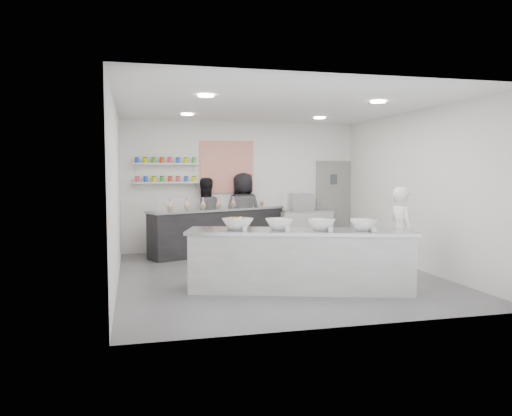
{
  "coord_description": "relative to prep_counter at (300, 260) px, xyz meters",
  "views": [
    {
      "loc": [
        -2.48,
        -8.45,
        1.89
      ],
      "look_at": [
        -0.29,
        0.4,
        1.19
      ],
      "focal_mm": 35.0,
      "sensor_mm": 36.0,
      "label": 1
    }
  ],
  "objects": [
    {
      "name": "floor",
      "position": [
        -0.03,
        1.16,
        -0.48
      ],
      "size": [
        6.0,
        6.0,
        0.0
      ],
      "primitive_type": "plane",
      "color": "#515156",
      "rests_on": "ground"
    },
    {
      "name": "ceiling",
      "position": [
        -0.03,
        1.16,
        2.52
      ],
      "size": [
        6.0,
        6.0,
        0.0
      ],
      "primitive_type": "plane",
      "rotation": [
        3.14,
        0.0,
        0.0
      ],
      "color": "white",
      "rests_on": "floor"
    },
    {
      "name": "back_wall",
      "position": [
        -0.03,
        4.16,
        1.02
      ],
      "size": [
        5.5,
        0.0,
        5.5
      ],
      "primitive_type": "plane",
      "rotation": [
        1.57,
        0.0,
        0.0
      ],
      "color": "white",
      "rests_on": "floor"
    },
    {
      "name": "left_wall",
      "position": [
        -2.78,
        1.16,
        1.02
      ],
      "size": [
        0.0,
        6.0,
        6.0
      ],
      "primitive_type": "plane",
      "rotation": [
        1.57,
        0.0,
        1.57
      ],
      "color": "white",
      "rests_on": "floor"
    },
    {
      "name": "right_wall",
      "position": [
        2.72,
        1.16,
        1.02
      ],
      "size": [
        0.0,
        6.0,
        6.0
      ],
      "primitive_type": "plane",
      "rotation": [
        1.57,
        0.0,
        -1.57
      ],
      "color": "white",
      "rests_on": "floor"
    },
    {
      "name": "back_door",
      "position": [
        2.27,
        4.13,
        0.57
      ],
      "size": [
        0.88,
        0.04,
        2.1
      ],
      "primitive_type": "cube",
      "color": "gray",
      "rests_on": "floor"
    },
    {
      "name": "pattern_panel",
      "position": [
        -0.38,
        4.13,
        1.47
      ],
      "size": [
        1.25,
        0.03,
        1.2
      ],
      "primitive_type": "cube",
      "color": "red",
      "rests_on": "back_wall"
    },
    {
      "name": "jar_shelf_lower",
      "position": [
        -1.78,
        4.06,
        1.12
      ],
      "size": [
        1.45,
        0.22,
        0.04
      ],
      "primitive_type": "cube",
      "color": "silver",
      "rests_on": "back_wall"
    },
    {
      "name": "jar_shelf_upper",
      "position": [
        -1.78,
        4.06,
        1.54
      ],
      "size": [
        1.45,
        0.22,
        0.04
      ],
      "primitive_type": "cube",
      "color": "silver",
      "rests_on": "back_wall"
    },
    {
      "name": "preserve_jars",
      "position": [
        -1.78,
        4.04,
        1.4
      ],
      "size": [
        1.45,
        0.1,
        0.56
      ],
      "primitive_type": null,
      "color": "#F34055",
      "rests_on": "jar_shelf_lower"
    },
    {
      "name": "downlight_0",
      "position": [
        -1.43,
        0.16,
        2.5
      ],
      "size": [
        0.24,
        0.24,
        0.02
      ],
      "primitive_type": "cylinder",
      "color": "white",
      "rests_on": "ceiling"
    },
    {
      "name": "downlight_1",
      "position": [
        1.37,
        0.16,
        2.5
      ],
      "size": [
        0.24,
        0.24,
        0.02
      ],
      "primitive_type": "cylinder",
      "color": "white",
      "rests_on": "ceiling"
    },
    {
      "name": "downlight_2",
      "position": [
        -1.43,
        2.76,
        2.5
      ],
      "size": [
        0.24,
        0.24,
        0.02
      ],
      "primitive_type": "cylinder",
      "color": "white",
      "rests_on": "ceiling"
    },
    {
      "name": "downlight_3",
      "position": [
        1.37,
        2.76,
        2.5
      ],
      "size": [
        0.24,
        0.24,
        0.02
      ],
      "primitive_type": "cylinder",
      "color": "white",
      "rests_on": "ceiling"
    },
    {
      "name": "prep_counter",
      "position": [
        0.0,
        0.0,
        0.0
      ],
      "size": [
        3.59,
        1.8,
        0.96
      ],
      "primitive_type": "cube",
      "rotation": [
        0.0,
        0.0,
        -0.3
      ],
      "color": "#A5A6A1",
      "rests_on": "floor"
    },
    {
      "name": "back_bar",
      "position": [
        -0.65,
        3.73,
        0.03
      ],
      "size": [
        3.27,
        1.82,
        1.02
      ],
      "primitive_type": "cube",
      "rotation": [
        0.0,
        0.0,
        0.39
      ],
      "color": "black",
      "rests_on": "floor"
    },
    {
      "name": "sneeze_guard",
      "position": [
        -0.54,
        3.46,
        0.68
      ],
      "size": [
        3.0,
        1.26,
        0.28
      ],
      "primitive_type": "cube",
      "rotation": [
        0.0,
        0.0,
        0.39
      ],
      "color": "white",
      "rests_on": "back_bar"
    },
    {
      "name": "espresso_ledge",
      "position": [
        1.52,
        3.94,
        -0.02
      ],
      "size": [
        1.25,
        0.4,
        0.92
      ],
      "primitive_type": "cube",
      "color": "#A5A6A1",
      "rests_on": "floor"
    },
    {
      "name": "espresso_machine",
      "position": [
        1.37,
        3.94,
        0.64
      ],
      "size": [
        0.51,
        0.35,
        0.39
      ],
      "primitive_type": "cube",
      "color": "#93969E",
      "rests_on": "espresso_ledge"
    },
    {
      "name": "cup_stacks",
      "position": [
        1.32,
        3.94,
        0.6
      ],
      "size": [
        0.24,
        0.24,
        0.31
      ],
      "primitive_type": null,
      "color": "#C0A78D",
      "rests_on": "espresso_ledge"
    },
    {
      "name": "prep_bowls",
      "position": [
        0.0,
        0.0,
        0.57
      ],
      "size": [
        2.44,
        1.22,
        0.17
      ],
      "primitive_type": null,
      "rotation": [
        0.0,
        0.0,
        -0.3
      ],
      "color": "white",
      "rests_on": "prep_counter"
    },
    {
      "name": "label_cards",
      "position": [
        0.16,
        -0.51,
        0.51
      ],
      "size": [
        2.01,
        0.04,
        0.07
      ],
      "primitive_type": null,
      "color": "white",
      "rests_on": "prep_counter"
    },
    {
      "name": "cookie_bags",
      "position": [
        -0.65,
        3.73,
        0.67
      ],
      "size": [
        2.39,
        1.1,
        0.25
      ],
      "primitive_type": null,
      "rotation": [
        0.0,
        0.0,
        0.39
      ],
      "color": "pink",
      "rests_on": "back_bar"
    },
    {
      "name": "woman_prep",
      "position": [
        1.92,
        0.3,
        0.32
      ],
      "size": [
        0.39,
        0.59,
        1.6
      ],
      "primitive_type": "imported",
      "rotation": [
        0.0,
        0.0,
        1.59
      ],
      "color": "white",
      "rests_on": "floor"
    },
    {
      "name": "staff_left",
      "position": [
        -0.93,
        3.98,
        0.37
      ],
      "size": [
        0.96,
        0.82,
        1.7
      ],
      "primitive_type": "imported",
      "rotation": [
        0.0,
        0.0,
        3.38
      ],
      "color": "black",
      "rests_on": "floor"
    },
    {
      "name": "staff_right",
      "position": [
        -0.03,
        3.98,
        0.43
      ],
      "size": [
        0.96,
        0.69,
        1.82
      ],
      "primitive_type": "imported",
      "rotation": [
        0.0,
        0.0,
        3.27
      ],
      "color": "black",
      "rests_on": "floor"
    }
  ]
}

